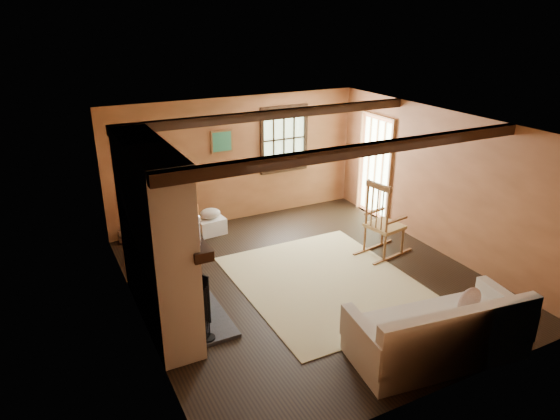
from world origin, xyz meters
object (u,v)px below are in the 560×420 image
sofa (440,335)px  laundry_basket (211,226)px  armchair (170,228)px  rocking_chair (383,224)px  fireplace (157,243)px

sofa → laundry_basket: 4.76m
armchair → rocking_chair: bearing=97.8°
rocking_chair → laundry_basket: rocking_chair is taller
rocking_chair → armchair: rocking_chair is taller
sofa → laundry_basket: size_ratio=4.38×
laundry_basket → armchair: size_ratio=0.63×
rocking_chair → armchair: (-3.11, 1.86, -0.19)m
fireplace → armchair: fireplace is taller
fireplace → sofa: size_ratio=1.10×
fireplace → laundry_basket: size_ratio=4.80×
rocking_chair → laundry_basket: size_ratio=2.61×
fireplace → laundry_basket: fireplace is taller
sofa → armchair: (-2.03, 4.36, 0.06)m
laundry_basket → sofa: bearing=-75.3°
sofa → armchair: size_ratio=2.75×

